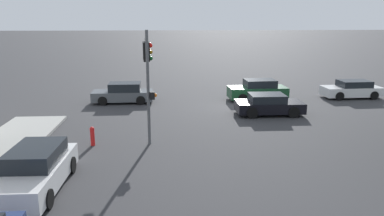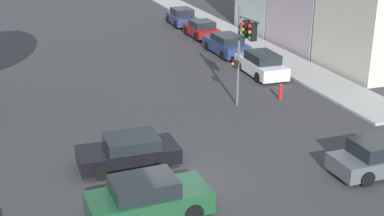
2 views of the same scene
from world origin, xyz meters
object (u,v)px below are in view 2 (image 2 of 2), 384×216
at_px(crossing_car_0, 129,151).
at_px(crossing_car_3, 148,199).
at_px(parked_car_1, 226,45).
at_px(fire_hydrant, 281,91).
at_px(traffic_signal, 244,41).
at_px(crossing_car_1, 381,157).
at_px(parked_car_3, 182,17).
at_px(parked_car_0, 261,64).
at_px(parked_car_2, 202,29).

distance_m(crossing_car_0, crossing_car_3, 4.14).
distance_m(parked_car_1, fire_hydrant, 10.27).
relative_size(traffic_signal, crossing_car_1, 1.27).
distance_m(crossing_car_3, parked_car_1, 22.51).
height_order(crossing_car_3, parked_car_3, parked_car_3).
relative_size(crossing_car_0, crossing_car_3, 0.97).
distance_m(crossing_car_1, parked_car_3, 30.36).
distance_m(crossing_car_1, crossing_car_3, 9.70).
distance_m(traffic_signal, fire_hydrant, 4.23).
bearing_deg(crossing_car_1, traffic_signal, 103.95).
bearing_deg(crossing_car_1, parked_car_1, 84.79).
bearing_deg(crossing_car_1, crossing_car_0, 156.28).
height_order(traffic_signal, crossing_car_1, traffic_signal).
relative_size(crossing_car_0, fire_hydrant, 4.48).
relative_size(crossing_car_3, parked_car_0, 0.93).
bearing_deg(parked_car_0, parked_car_3, 0.39).
distance_m(traffic_signal, parked_car_0, 7.10).
bearing_deg(crossing_car_3, traffic_signal, 46.34).
xyz_separation_m(parked_car_0, parked_car_1, (0.00, 5.67, -0.01)).
distance_m(parked_car_2, parked_car_3, 5.21).
xyz_separation_m(parked_car_2, parked_car_3, (0.02, 5.21, 0.06)).
distance_m(crossing_car_0, parked_car_1, 18.85).
bearing_deg(crossing_car_3, parked_car_0, 48.39).
bearing_deg(fire_hydrant, crossing_car_3, -137.51).
relative_size(traffic_signal, parked_car_1, 1.14).
relative_size(crossing_car_0, parked_car_1, 0.87).
relative_size(parked_car_0, fire_hydrant, 4.96).
bearing_deg(crossing_car_1, parked_car_3, 85.92).
relative_size(crossing_car_3, parked_car_2, 1.09).
xyz_separation_m(parked_car_1, parked_car_3, (0.26, 10.95, 0.03)).
bearing_deg(parked_car_1, parked_car_2, -3.80).
bearing_deg(parked_car_2, crossing_car_3, 154.52).
xyz_separation_m(crossing_car_0, crossing_car_1, (9.38, -3.99, 0.04)).
bearing_deg(crossing_car_1, parked_car_2, 85.27).
distance_m(crossing_car_3, parked_car_0, 17.82).
bearing_deg(traffic_signal, crossing_car_0, 26.68).
distance_m(parked_car_1, parked_car_3, 10.95).
bearing_deg(parked_car_0, traffic_signal, 145.87).
bearing_deg(traffic_signal, parked_car_1, -114.04).
bearing_deg(crossing_car_0, parked_car_0, -137.91).
distance_m(traffic_signal, crossing_car_1, 9.24).
height_order(crossing_car_0, parked_car_1, parked_car_1).
height_order(crossing_car_3, parked_car_0, parked_car_0).
bearing_deg(parked_car_0, crossing_car_3, 142.24).
bearing_deg(parked_car_0, parked_car_1, 1.29).
xyz_separation_m(crossing_car_3, parked_car_2, (11.47, 25.24, -0.05)).
height_order(crossing_car_0, parked_car_2, parked_car_2).
relative_size(crossing_car_0, parked_car_2, 1.06).
xyz_separation_m(traffic_signal, parked_car_3, (3.99, 21.87, -2.97)).
bearing_deg(fire_hydrant, crossing_car_0, -152.28).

